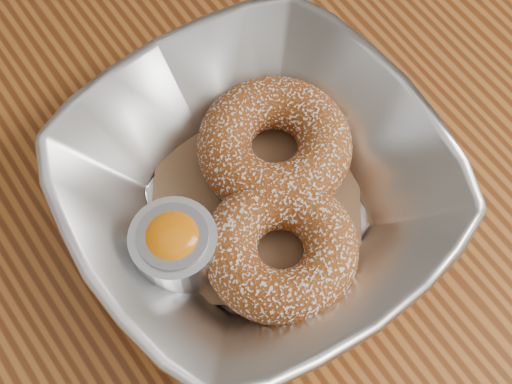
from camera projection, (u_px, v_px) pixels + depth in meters
table at (394, 262)px, 0.64m from camera, size 1.20×0.80×0.75m
serving_bowl at (256, 191)px, 0.52m from camera, size 0.25×0.25×0.06m
parchment at (256, 205)px, 0.54m from camera, size 0.20×0.20×0.00m
donut_back at (275, 146)px, 0.54m from camera, size 0.11×0.11×0.04m
donut_front at (281, 249)px, 0.51m from camera, size 0.14×0.14×0.04m
ramekin at (175, 247)px, 0.51m from camera, size 0.06×0.06×0.05m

